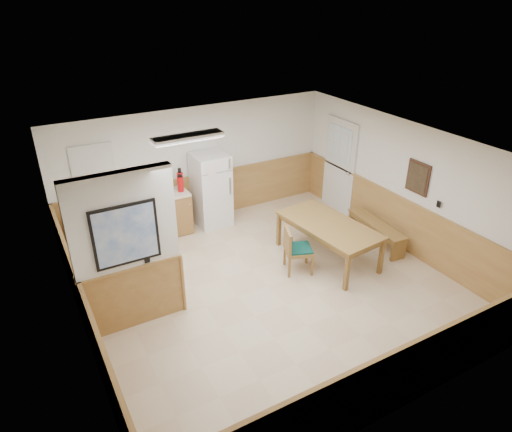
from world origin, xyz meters
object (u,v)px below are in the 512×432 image
dining_chair (294,247)px  fire_extinguisher (180,181)px  refrigerator (211,190)px  dining_bench (376,227)px  dining_table (329,228)px  soap_bottle (92,203)px

dining_chair → fire_extinguisher: 2.77m
refrigerator → dining_bench: size_ratio=1.03×
dining_table → dining_bench: size_ratio=1.35×
fire_extinguisher → soap_bottle: bearing=158.2°
fire_extinguisher → refrigerator: bearing=-19.9°
refrigerator → fire_extinguisher: (-0.66, 0.00, 0.33)m
dining_bench → fire_extinguisher: fire_extinguisher is taller
refrigerator → dining_bench: refrigerator is taller
dining_table → fire_extinguisher: bearing=123.1°
dining_table → dining_chair: bearing=175.8°
dining_bench → dining_chair: 2.01m
dining_chair → soap_bottle: bearing=160.8°
refrigerator → dining_chair: 2.49m
refrigerator → dining_table: 2.72m
dining_table → dining_bench: (1.22, 0.01, -0.32)m
soap_bottle → refrigerator: bearing=-1.5°
refrigerator → soap_bottle: (-2.41, 0.06, 0.22)m
dining_table → dining_bench: bearing=-6.1°
dining_bench → soap_bottle: 5.55m
dining_table → fire_extinguisher: (-1.97, 2.39, 0.46)m
refrigerator → dining_bench: 3.50m
refrigerator → fire_extinguisher: bearing=178.4°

